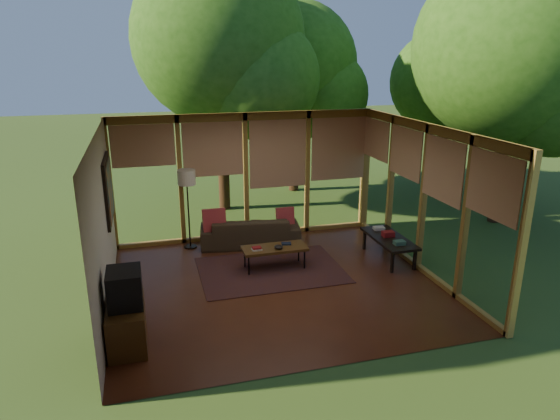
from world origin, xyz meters
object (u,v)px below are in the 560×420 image
object	(u,v)px
coffee_table	(275,249)
side_console	(389,239)
sofa	(250,231)
floor_lamp	(187,182)
media_cabinet	(127,324)
television	(125,288)

from	to	relation	value
coffee_table	side_console	bearing A→B (deg)	-4.26
coffee_table	side_console	world-z (taller)	side_console
sofa	coffee_table	bearing A→B (deg)	106.28
floor_lamp	side_console	size ratio (longest dim) A/B	1.18
side_console	coffee_table	bearing A→B (deg)	175.74
side_console	floor_lamp	bearing A→B (deg)	155.77
media_cabinet	side_console	distance (m)	5.18
coffee_table	sofa	bearing A→B (deg)	97.78
media_cabinet	side_console	xyz separation A→B (m)	(4.87, 1.75, 0.11)
sofa	coffee_table	size ratio (longest dim) A/B	1.71
coffee_table	floor_lamp	bearing A→B (deg)	133.68
sofa	side_console	distance (m)	2.86
media_cabinet	floor_lamp	world-z (taller)	floor_lamp
side_console	television	bearing A→B (deg)	-160.18
media_cabinet	sofa	bearing A→B (deg)	53.07
television	side_console	xyz separation A→B (m)	(4.85, 1.75, -0.44)
media_cabinet	floor_lamp	size ratio (longest dim) A/B	0.61
media_cabinet	floor_lamp	bearing A→B (deg)	70.65
media_cabinet	side_console	bearing A→B (deg)	19.74
floor_lamp	coffee_table	xyz separation A→B (m)	(1.42, -1.49, -1.01)
floor_lamp	coffee_table	bearing A→B (deg)	-46.32
television	floor_lamp	xyz separation A→B (m)	(1.17, 3.40, 0.56)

